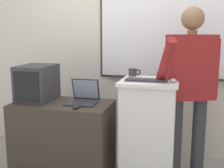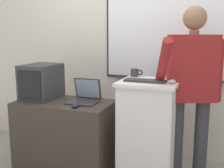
# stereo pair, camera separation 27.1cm
# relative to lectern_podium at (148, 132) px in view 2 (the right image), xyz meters

# --- Properties ---
(back_wall) EXTENTS (6.40, 0.17, 2.83)m
(back_wall) POSITION_rel_lectern_podium_xyz_m (-0.34, 0.73, 0.91)
(back_wall) COLOR beige
(back_wall) RESTS_ON ground_plane
(lectern_podium) EXTENTS (0.54, 0.54, 1.02)m
(lectern_podium) POSITION_rel_lectern_podium_xyz_m (0.00, 0.00, 0.00)
(lectern_podium) COLOR silver
(lectern_podium) RESTS_ON ground_plane
(side_desk) EXTENTS (0.99, 0.55, 0.76)m
(side_desk) POSITION_rel_lectern_podium_xyz_m (-0.87, -0.07, -0.13)
(side_desk) COLOR #382D26
(side_desk) RESTS_ON ground_plane
(person_presenter) EXTENTS (0.62, 0.67, 1.70)m
(person_presenter) POSITION_rel_lectern_podium_xyz_m (0.37, 0.15, 0.48)
(person_presenter) COLOR #333338
(person_presenter) RESTS_ON ground_plane
(laptop) EXTENTS (0.29, 0.28, 0.24)m
(laptop) POSITION_rel_lectern_podium_xyz_m (-0.66, -0.01, 0.31)
(laptop) COLOR #28282D
(laptop) RESTS_ON side_desk
(wireless_keyboard) EXTENTS (0.38, 0.13, 0.02)m
(wireless_keyboard) POSITION_rel_lectern_podium_xyz_m (-0.02, -0.07, 0.52)
(wireless_keyboard) COLOR #2D2D30
(wireless_keyboard) RESTS_ON lectern_podium
(computer_mouse_by_laptop) EXTENTS (0.06, 0.10, 0.03)m
(computer_mouse_by_laptop) POSITION_rel_lectern_podium_xyz_m (-0.65, -0.24, 0.26)
(computer_mouse_by_laptop) COLOR black
(computer_mouse_by_laptop) RESTS_ON side_desk
(computer_mouse_by_keyboard) EXTENTS (0.06, 0.10, 0.03)m
(computer_mouse_by_keyboard) POSITION_rel_lectern_podium_xyz_m (0.22, -0.06, 0.52)
(computer_mouse_by_keyboard) COLOR #BCBCC1
(computer_mouse_by_keyboard) RESTS_ON lectern_podium
(crt_monitor) EXTENTS (0.33, 0.42, 0.37)m
(crt_monitor) POSITION_rel_lectern_podium_xyz_m (-1.17, -0.02, 0.43)
(crt_monitor) COLOR #333335
(crt_monitor) RESTS_ON side_desk
(coffee_mug) EXTENTS (0.13, 0.08, 0.08)m
(coffee_mug) POSITION_rel_lectern_podium_xyz_m (-0.19, 0.20, 0.55)
(coffee_mug) COLOR #333338
(coffee_mug) RESTS_ON lectern_podium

